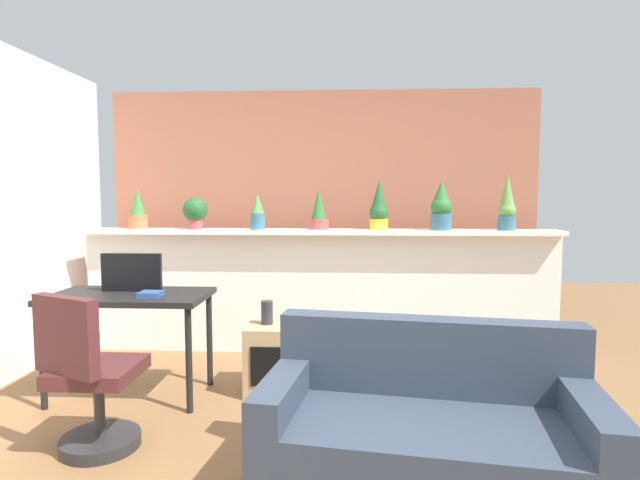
{
  "coord_description": "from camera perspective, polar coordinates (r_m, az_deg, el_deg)",
  "views": [
    {
      "loc": [
        0.26,
        -2.61,
        1.43
      ],
      "look_at": [
        0.05,
        1.34,
        1.09
      ],
      "focal_mm": 28.38,
      "sensor_mm": 36.0,
      "label": 1
    }
  ],
  "objects": [
    {
      "name": "ground_plane",
      "position": [
        2.98,
        -2.48,
        -23.77
      ],
      "size": [
        12.0,
        12.0,
        0.0
      ],
      "primitive_type": "plane",
      "color": "brown"
    },
    {
      "name": "divider_wall",
      "position": [
        4.7,
        -0.12,
        -5.96
      ],
      "size": [
        4.31,
        0.16,
        1.1
      ],
      "primitive_type": "cube",
      "color": "white",
      "rests_on": "ground"
    },
    {
      "name": "plant_shelf",
      "position": [
        4.59,
        -0.15,
        0.94
      ],
      "size": [
        4.31,
        0.33,
        0.04
      ],
      "primitive_type": "cube",
      "color": "white",
      "rests_on": "divider_wall"
    },
    {
      "name": "brick_wall_behind",
      "position": [
        5.22,
        0.25,
        2.87
      ],
      "size": [
        4.31,
        0.1,
        2.5
      ],
      "primitive_type": "cube",
      "color": "#AD664C",
      "rests_on": "ground"
    },
    {
      "name": "potted_plant_0",
      "position": [
        5.0,
        -19.83,
        3.12
      ],
      "size": [
        0.17,
        0.17,
        0.38
      ],
      "color": "#C66B42",
      "rests_on": "plant_shelf"
    },
    {
      "name": "potted_plant_1",
      "position": [
        4.74,
        -13.9,
        3.14
      ],
      "size": [
        0.22,
        0.22,
        0.29
      ],
      "color": "#B7474C",
      "rests_on": "plant_shelf"
    },
    {
      "name": "potted_plant_2",
      "position": [
        4.61,
        -7.05,
        3.07
      ],
      "size": [
        0.13,
        0.13,
        0.32
      ],
      "color": "#386B84",
      "rests_on": "plant_shelf"
    },
    {
      "name": "potted_plant_3",
      "position": [
        4.59,
        -0.15,
        3.24
      ],
      "size": [
        0.18,
        0.18,
        0.37
      ],
      "color": "#B7474C",
      "rests_on": "plant_shelf"
    },
    {
      "name": "potted_plant_4",
      "position": [
        4.62,
        6.67,
        3.63
      ],
      "size": [
        0.17,
        0.17,
        0.44
      ],
      "color": "gold",
      "rests_on": "plant_shelf"
    },
    {
      "name": "potted_plant_5",
      "position": [
        4.61,
        13.52,
        3.67
      ],
      "size": [
        0.19,
        0.19,
        0.44
      ],
      "color": "#386B84",
      "rests_on": "plant_shelf"
    },
    {
      "name": "potted_plant_6",
      "position": [
        4.75,
        20.34,
        3.66
      ],
      "size": [
        0.15,
        0.15,
        0.49
      ],
      "color": "#386B84",
      "rests_on": "plant_shelf"
    },
    {
      "name": "desk",
      "position": [
        3.86,
        -20.67,
        -6.89
      ],
      "size": [
        1.1,
        0.6,
        0.75
      ],
      "color": "black",
      "rests_on": "ground"
    },
    {
      "name": "tv_monitor",
      "position": [
        3.9,
        -20.47,
        -3.45
      ],
      "size": [
        0.44,
        0.04,
        0.28
      ],
      "primitive_type": "cube",
      "color": "black",
      "rests_on": "desk"
    },
    {
      "name": "office_chair",
      "position": [
        3.19,
        -24.54,
        -14.64
      ],
      "size": [
        0.51,
        0.52,
        0.91
      ],
      "color": "#262628",
      "rests_on": "ground"
    },
    {
      "name": "side_cube_shelf",
      "position": [
        3.83,
        -5.16,
        -13.1
      ],
      "size": [
        0.4,
        0.41,
        0.5
      ],
      "color": "tan",
      "rests_on": "ground"
    },
    {
      "name": "vase_on_shelf",
      "position": [
        3.76,
        -6.0,
        -8.13
      ],
      "size": [
        0.09,
        0.09,
        0.17
      ],
      "primitive_type": "cylinder",
      "color": "#2D2D33",
      "rests_on": "side_cube_shelf"
    },
    {
      "name": "book_on_desk",
      "position": [
        3.66,
        -18.54,
        -5.82
      ],
      "size": [
        0.15,
        0.14,
        0.04
      ],
      "primitive_type": "cube",
      "color": "#2D4C8C",
      "rests_on": "desk"
    },
    {
      "name": "couch",
      "position": [
        2.66,
        12.0,
        -20.83
      ],
      "size": [
        1.65,
        0.98,
        0.8
      ],
      "color": "#333D4C",
      "rests_on": "ground"
    }
  ]
}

